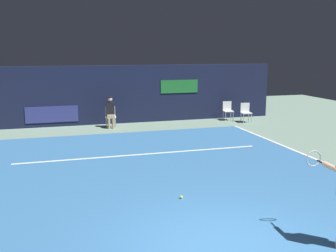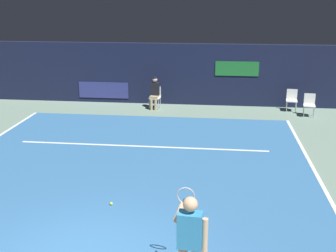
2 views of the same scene
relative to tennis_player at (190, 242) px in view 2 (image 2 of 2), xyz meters
name	(u,v)px [view 2 (image 2 of 2)]	position (x,y,z in m)	size (l,w,h in m)	color
ground_plane	(130,170)	(-1.94, 4.93, -0.99)	(30.35, 30.35, 0.00)	slate
court_surface	(130,170)	(-1.94, 4.93, -0.98)	(9.97, 10.75, 0.01)	#336699
line_sideline_left	(318,178)	(3.00, 4.93, -0.97)	(0.10, 10.75, 0.01)	white
line_service	(142,146)	(-1.94, 6.81, -0.97)	(7.78, 0.10, 0.01)	white
back_wall	(165,74)	(-1.94, 12.57, 0.31)	(15.32, 0.33, 2.60)	#141933
tennis_player	(190,242)	(0.00, 0.00, 0.00)	(0.54, 0.97, 1.73)	#DBAD89
line_judge_on_chair	(155,93)	(-2.23, 11.56, -0.30)	(0.47, 0.55, 1.32)	white
courtside_chair_near	(309,104)	(3.91, 11.10, -0.49)	(0.49, 0.47, 0.88)	white
courtside_chair_far	(292,99)	(3.35, 11.84, -0.49)	(0.48, 0.46, 0.88)	white
tennis_ball	(111,204)	(-1.95, 2.86, -0.94)	(0.07, 0.07, 0.07)	#CCE033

